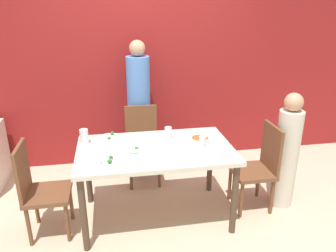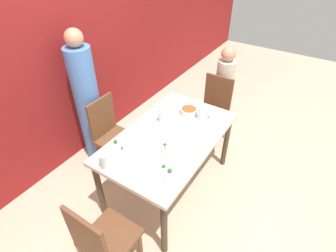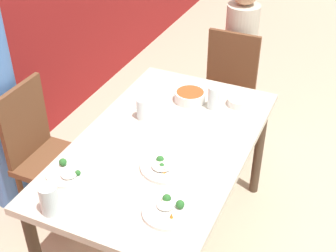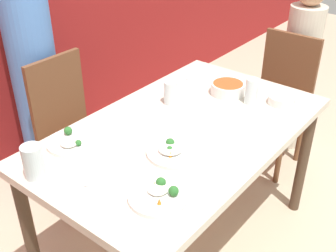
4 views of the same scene
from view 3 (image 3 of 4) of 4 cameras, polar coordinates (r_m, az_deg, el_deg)
ground_plane at (r=2.99m, az=-0.49°, el=-13.75°), size 10.00×10.00×0.00m
dining_table at (r=2.52m, az=-0.57°, el=-3.50°), size 1.47×0.88×0.76m
chair_adult_spot at (r=2.96m, az=-14.86°, el=-3.01°), size 0.40×0.40×0.91m
chair_child_spot at (r=3.47m, az=7.05°, el=4.04°), size 0.40×0.40×0.91m
person_child at (r=3.66m, az=8.60°, el=7.47°), size 0.24×0.24×1.24m
bowl_curry at (r=2.80m, az=2.71°, el=3.67°), size 0.19×0.19×0.06m
plate_rice_adult at (r=2.29m, az=-0.29°, el=-4.90°), size 0.26×0.26×0.06m
plate_rice_child at (r=2.31m, az=-11.94°, el=-5.55°), size 0.22×0.22×0.06m
plate_noodles at (r=2.07m, az=-0.04°, el=-10.16°), size 0.22×0.22×0.06m
bowl_rice_small at (r=2.79m, az=8.69°, el=2.98°), size 0.14×0.14×0.05m
glass_water_tall at (r=2.72m, az=5.55°, el=3.44°), size 0.06×0.06×0.14m
glass_water_short at (r=2.63m, az=-3.10°, el=2.10°), size 0.07×0.07×0.12m
glass_water_center at (r=2.10m, az=-14.27°, el=-8.68°), size 0.08×0.08×0.14m
fork_steel at (r=2.16m, az=-7.79°, el=-8.77°), size 0.17×0.09×0.01m
spoon_steel at (r=2.98m, az=-1.49°, el=5.12°), size 0.18×0.03×0.01m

